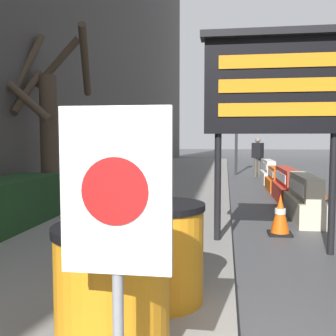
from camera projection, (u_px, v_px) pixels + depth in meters
The scene contains 13 objects.
bare_tree at pixel (48, 118), 8.30m from camera, with size 1.86×1.97×3.89m.
barrel_drum_foreground at pixel (113, 290), 2.74m from camera, with size 0.83×0.83×0.92m.
barrel_drum_middle at pixel (161, 252), 3.67m from camera, with size 0.83×0.83×0.92m.
warning_sign at pixel (116, 212), 2.02m from camera, with size 0.58×0.08×1.68m.
message_board at pixel (276, 86), 5.61m from camera, with size 2.16×0.36×3.19m.
jersey_barrier_cream at pixel (305, 200), 8.03m from camera, with size 0.55×1.96×0.93m.
jersey_barrier_red_striped at pixel (287, 187), 10.38m from camera, with size 0.53×2.19×0.89m.
jersey_barrier_orange_far at pixel (276, 180), 12.63m from camera, with size 0.53×1.70×0.75m.
jersey_barrier_white at pixel (268, 173), 14.77m from camera, with size 0.51×1.86×0.86m.
traffic_cone_near at pixel (280, 215), 6.81m from camera, with size 0.40×0.40×0.72m.
traffic_cone_far at pixel (322, 190), 10.55m from camera, with size 0.33×0.33×0.58m.
traffic_light_near_curb at pixel (237, 104), 17.81m from camera, with size 0.28×0.45×4.47m.
pedestrian_worker at pixel (258, 154), 16.92m from camera, with size 0.52×0.49×1.71m.
Camera 1 is at (-0.11, -1.76, 1.68)m, focal length 42.00 mm.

